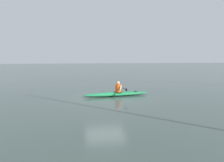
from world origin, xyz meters
TOP-DOWN VIEW (x-y plane):
  - ground_plane at (0.00, 0.00)m, footprint 160.00×160.00m
  - kayak at (-0.87, -0.47)m, footprint 4.59×1.08m
  - kayaker at (-0.99, -0.48)m, footprint 0.52×2.47m

SIDE VIEW (x-z plane):
  - ground_plane at x=0.00m, z-range 0.00..0.00m
  - kayak at x=-0.87m, z-range 0.00..0.28m
  - kayaker at x=-0.99m, z-range 0.22..0.94m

